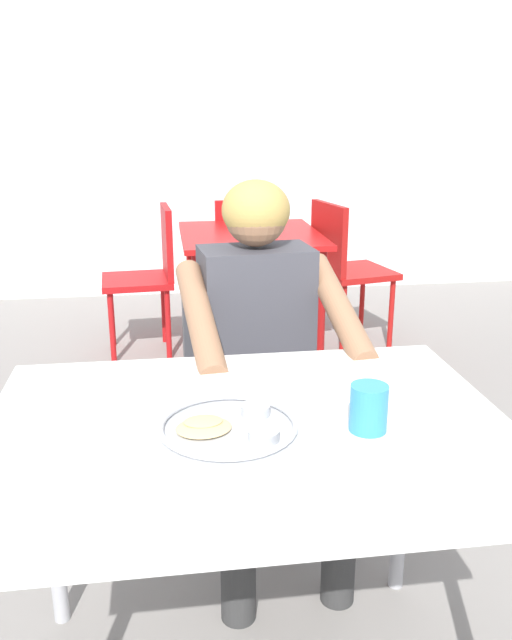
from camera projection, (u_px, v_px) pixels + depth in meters
The scene contains 10 objects.
back_wall at pixel (191, 65), 4.79m from camera, with size 12.00×0.12×3.40m, color white.
table_foreground at pixel (250, 458), 1.41m from camera, with size 1.11×0.83×0.76m.
thali_tray at pixel (229, 426), 1.36m from camera, with size 0.29×0.29×0.03m.
drinking_cup at pixel (369, 407), 1.35m from camera, with size 0.08×0.08×0.10m.
chair_foreground at pixel (249, 389), 2.27m from camera, with size 0.47×0.44×0.80m.
diner_foreground at pixel (263, 344), 2.00m from camera, with size 0.53×0.58×1.20m.
table_background_red at pixel (250, 247), 3.83m from camera, with size 0.80×0.90×0.71m.
chair_red_left at pixel (150, 270), 3.83m from camera, with size 0.43×0.41×0.87m.
chair_red_right at pixel (344, 263), 3.95m from camera, with size 0.49×0.51×0.87m.
chair_red_far at pixel (241, 251), 4.42m from camera, with size 0.40×0.41×0.84m.
Camera 1 is at (-0.26, -1.29, 1.39)m, focal length 36.99 mm.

